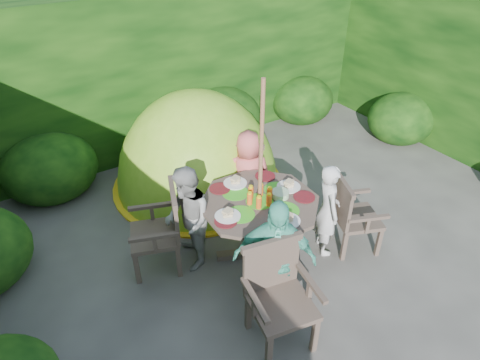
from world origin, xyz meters
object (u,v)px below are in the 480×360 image
garden_chair_front (278,293)px  child_back (248,176)px  garden_chair_right (351,214)px  garden_chair_left (162,229)px  patio_table (260,210)px  child_left (188,219)px  child_front (274,259)px  child_right (328,210)px  parasol_pole (260,178)px  dome_tent (199,184)px  garden_chair_back (243,171)px

garden_chair_front → child_back: child_back is taller
garden_chair_right → garden_chair_left: 2.19m
patio_table → child_left: 0.81m
garden_chair_left → child_front: 1.37m
child_right → garden_chair_left: bearing=89.0°
patio_table → parasol_pole: 0.43m
patio_table → child_back: size_ratio=1.47×
parasol_pole → child_left: parasol_pole is taller
patio_table → dome_tent: 1.85m
patio_table → garden_chair_left: bearing=155.3°
patio_table → child_right: child_right is taller
garden_chair_right → garden_chair_front: garden_chair_front is taller
child_right → child_front: (-1.06, -0.40, 0.10)m
garden_chair_right → garden_chair_left: (-1.99, 0.91, 0.03)m
patio_table → child_left: size_ratio=1.43×
child_left → child_back: bearing=126.4°
garden_chair_back → child_back: 0.32m
garden_chair_right → garden_chair_left: size_ratio=0.94×
garden_chair_back → child_left: child_left is taller
garden_chair_right → dome_tent: dome_tent is taller
child_left → garden_chair_front: bearing=26.8°
patio_table → garden_chair_left: (-1.00, 0.46, -0.14)m
patio_table → parasol_pole: (-0.00, 0.00, 0.43)m
garden_chair_right → child_back: child_back is taller
garden_chair_left → dome_tent: 1.77m
garden_chair_front → child_back: size_ratio=0.82×
child_back → child_front: size_ratio=0.90×
parasol_pole → child_left: size_ratio=1.74×
garden_chair_left → garden_chair_back: garden_chair_left is taller
garden_chair_front → child_back: 1.89m
garden_chair_right → garden_chair_left: garden_chair_left is taller
garden_chair_right → child_right: (-0.27, 0.13, 0.09)m
child_left → dome_tent: dome_tent is taller
parasol_pole → garden_chair_left: 1.23m
child_back → dome_tent: (-0.21, 0.99, -0.61)m
child_right → child_front: 1.14m
patio_table → garden_chair_right: bearing=-24.6°
parasol_pole → child_left: 0.93m
child_back → parasol_pole: bearing=93.8°
garden_chair_left → child_left: bearing=84.1°
parasol_pole → garden_chair_back: size_ratio=2.32×
parasol_pole → garden_chair_right: (1.00, -0.46, -0.60)m
dome_tent → child_back: bearing=-94.6°
garden_chair_back → child_left: (-1.17, -0.68, 0.13)m
patio_table → child_back: (0.33, 0.73, -0.05)m
parasol_pole → garden_chair_front: (-0.47, -0.99, -0.56)m
garden_chair_right → garden_chair_front: (-1.47, -0.53, 0.04)m
child_front → dome_tent: dome_tent is taller
child_back → child_right: bearing=138.8°
child_front → child_back: bearing=102.2°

